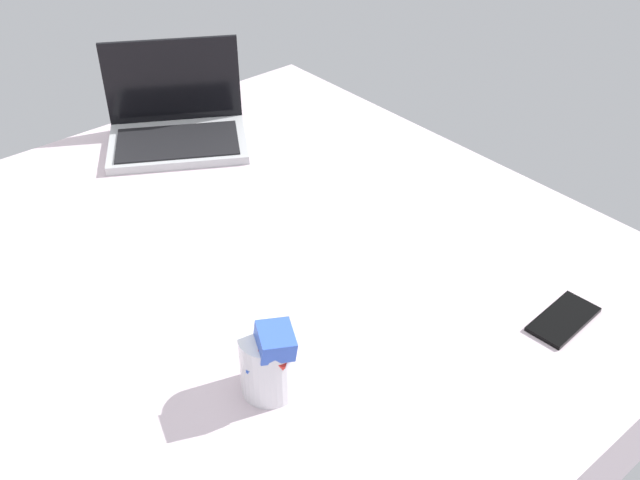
# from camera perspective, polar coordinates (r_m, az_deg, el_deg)

# --- Properties ---
(bed_mattress) EXTENTS (1.80, 1.40, 0.18)m
(bed_mattress) POSITION_cam_1_polar(r_m,az_deg,el_deg) (1.39, -13.37, -8.33)
(bed_mattress) COLOR silver
(bed_mattress) RESTS_ON ground
(laptop) EXTENTS (0.40, 0.37, 0.23)m
(laptop) POSITION_cam_1_polar(r_m,az_deg,el_deg) (1.82, -11.25, 8.90)
(laptop) COLOR #B7BABC
(laptop) RESTS_ON bed_mattress
(snack_cup) EXTENTS (0.09, 0.10, 0.14)m
(snack_cup) POSITION_cam_1_polar(r_m,az_deg,el_deg) (1.12, -4.04, -9.46)
(snack_cup) COLOR silver
(snack_cup) RESTS_ON bed_mattress
(cell_phone) EXTENTS (0.14, 0.08, 0.01)m
(cell_phone) POSITION_cam_1_polar(r_m,az_deg,el_deg) (1.34, 18.64, -5.94)
(cell_phone) COLOR black
(cell_phone) RESTS_ON bed_mattress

